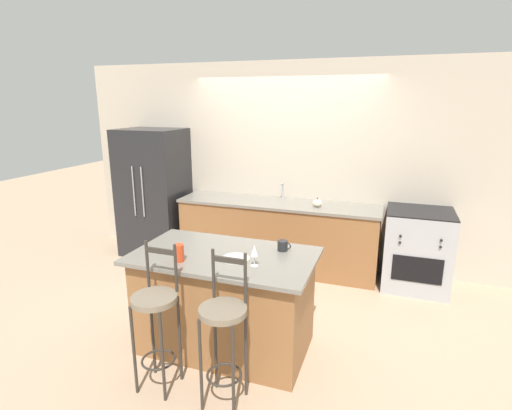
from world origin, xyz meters
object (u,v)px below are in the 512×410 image
(coffee_mug, at_px, (283,246))
(tumbler_cup, at_px, (179,253))
(bar_stool_near, at_px, (156,314))
(oven_range, at_px, (417,249))
(wine_glass, at_px, (254,251))
(bar_stool_far, at_px, (224,327))
(dinner_plate, at_px, (236,258))
(refrigerator, at_px, (154,192))
(pumpkin_decoration, at_px, (317,203))

(coffee_mug, height_order, tumbler_cup, tumbler_cup)
(bar_stool_near, bearing_deg, oven_range, 52.43)
(wine_glass, bearing_deg, bar_stool_near, -140.53)
(coffee_mug, relative_size, tumbler_cup, 0.85)
(bar_stool_far, distance_m, dinner_plate, 0.65)
(wine_glass, xyz_separation_m, tumbler_cup, (-0.62, -0.11, -0.06))
(refrigerator, xyz_separation_m, tumbler_cup, (1.63, -2.12, 0.07))
(oven_range, bearing_deg, refrigerator, -179.65)
(wine_glass, relative_size, pumpkin_decoration, 1.52)
(refrigerator, height_order, oven_range, refrigerator)
(oven_range, xyz_separation_m, bar_stool_far, (-1.40, -2.53, 0.15))
(bar_stool_far, height_order, pumpkin_decoration, bar_stool_far)
(coffee_mug, bearing_deg, bar_stool_far, -101.47)
(bar_stool_near, xyz_separation_m, bar_stool_far, (0.56, 0.01, 0.00))
(refrigerator, xyz_separation_m, pumpkin_decoration, (2.38, -0.02, 0.05))
(refrigerator, bearing_deg, wine_glass, -41.73)
(bar_stool_far, bearing_deg, bar_stool_near, -179.05)
(tumbler_cup, xyz_separation_m, pumpkin_decoration, (0.75, 2.10, -0.02))
(oven_range, xyz_separation_m, dinner_plate, (-1.53, -1.96, 0.44))
(bar_stool_near, height_order, coffee_mug, bar_stool_near)
(pumpkin_decoration, bearing_deg, dinner_plate, -99.56)
(bar_stool_far, height_order, dinner_plate, bar_stool_far)
(wine_glass, bearing_deg, tumbler_cup, -169.62)
(wine_glass, xyz_separation_m, coffee_mug, (0.12, 0.40, -0.08))
(oven_range, bearing_deg, tumbler_cup, -132.42)
(refrigerator, height_order, tumbler_cup, refrigerator)
(refrigerator, distance_m, wine_glass, 3.02)
(bar_stool_near, bearing_deg, coffee_mug, 50.89)
(dinner_plate, relative_size, coffee_mug, 1.98)
(coffee_mug, bearing_deg, pumpkin_decoration, 89.87)
(tumbler_cup, relative_size, pumpkin_decoration, 1.20)
(oven_range, relative_size, pumpkin_decoration, 7.97)
(oven_range, bearing_deg, pumpkin_decoration, -177.90)
(bar_stool_near, bearing_deg, refrigerator, 123.08)
(dinner_plate, distance_m, pumpkin_decoration, 1.94)
(oven_range, height_order, bar_stool_far, bar_stool_far)
(dinner_plate, distance_m, coffee_mug, 0.46)
(bar_stool_far, distance_m, coffee_mug, 0.97)
(dinner_plate, bearing_deg, oven_range, 51.96)
(dinner_plate, xyz_separation_m, tumbler_cup, (-0.43, -0.19, 0.06))
(wine_glass, bearing_deg, oven_range, 56.64)
(bar_stool_far, bearing_deg, tumbler_cup, 145.95)
(tumbler_cup, bearing_deg, oven_range, 47.58)
(pumpkin_decoration, bearing_deg, tumbler_cup, -109.69)
(tumbler_cup, bearing_deg, bar_stool_far, -34.05)
(bar_stool_near, xyz_separation_m, pumpkin_decoration, (0.74, 2.49, 0.33))
(dinner_plate, height_order, wine_glass, wine_glass)
(bar_stool_near, bearing_deg, bar_stool_far, 0.95)
(tumbler_cup, bearing_deg, bar_stool_near, -88.68)
(wine_glass, relative_size, tumbler_cup, 1.26)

